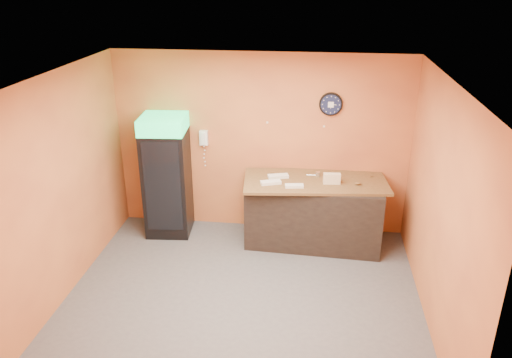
# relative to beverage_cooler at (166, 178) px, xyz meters

# --- Properties ---
(floor) EXTENTS (4.50, 4.50, 0.00)m
(floor) POSITION_rel_beverage_cooler_xyz_m (1.41, -1.61, -0.92)
(floor) COLOR #47474C
(floor) RESTS_ON ground
(back_wall) EXTENTS (4.50, 0.02, 2.80)m
(back_wall) POSITION_rel_beverage_cooler_xyz_m (1.41, 0.39, 0.48)
(back_wall) COLOR #D6773C
(back_wall) RESTS_ON floor
(left_wall) EXTENTS (0.02, 4.00, 2.80)m
(left_wall) POSITION_rel_beverage_cooler_xyz_m (-0.84, -1.61, 0.48)
(left_wall) COLOR #D6773C
(left_wall) RESTS_ON floor
(right_wall) EXTENTS (0.02, 4.00, 2.80)m
(right_wall) POSITION_rel_beverage_cooler_xyz_m (3.66, -1.61, 0.48)
(right_wall) COLOR #D6773C
(right_wall) RESTS_ON floor
(ceiling) EXTENTS (4.50, 4.00, 0.02)m
(ceiling) POSITION_rel_beverage_cooler_xyz_m (1.41, -1.61, 1.88)
(ceiling) COLOR white
(ceiling) RESTS_ON back_wall
(beverage_cooler) EXTENTS (0.71, 0.72, 1.89)m
(beverage_cooler) POSITION_rel_beverage_cooler_xyz_m (0.00, 0.00, 0.00)
(beverage_cooler) COLOR black
(beverage_cooler) RESTS_ON floor
(prep_counter) EXTENTS (2.02, 0.97, 0.99)m
(prep_counter) POSITION_rel_beverage_cooler_xyz_m (2.27, -0.05, -0.43)
(prep_counter) COLOR black
(prep_counter) RESTS_ON floor
(wall_clock) EXTENTS (0.34, 0.06, 0.34)m
(wall_clock) POSITION_rel_beverage_cooler_xyz_m (2.44, 0.36, 1.14)
(wall_clock) COLOR black
(wall_clock) RESTS_ON back_wall
(wall_phone) EXTENTS (0.13, 0.11, 0.23)m
(wall_phone) POSITION_rel_beverage_cooler_xyz_m (0.54, 0.34, 0.56)
(wall_phone) COLOR white
(wall_phone) RESTS_ON back_wall
(butcher_paper) EXTENTS (2.17, 1.15, 0.04)m
(butcher_paper) POSITION_rel_beverage_cooler_xyz_m (2.27, -0.05, 0.08)
(butcher_paper) COLOR brown
(butcher_paper) RESTS_ON prep_counter
(sub_roll_stack) EXTENTS (0.25, 0.10, 0.16)m
(sub_roll_stack) POSITION_rel_beverage_cooler_xyz_m (2.51, -0.15, 0.18)
(sub_roll_stack) COLOR beige
(sub_roll_stack) RESTS_ON butcher_paper
(wrapped_sandwich_left) EXTENTS (0.32, 0.21, 0.04)m
(wrapped_sandwich_left) POSITION_rel_beverage_cooler_xyz_m (1.64, -0.26, 0.13)
(wrapped_sandwich_left) COLOR silver
(wrapped_sandwich_left) RESTS_ON butcher_paper
(wrapped_sandwich_mid) EXTENTS (0.27, 0.14, 0.04)m
(wrapped_sandwich_mid) POSITION_rel_beverage_cooler_xyz_m (1.98, -0.34, 0.12)
(wrapped_sandwich_mid) COLOR silver
(wrapped_sandwich_mid) RESTS_ON butcher_paper
(wrapped_sandwich_right) EXTENTS (0.32, 0.20, 0.04)m
(wrapped_sandwich_right) POSITION_rel_beverage_cooler_xyz_m (1.72, -0.02, 0.13)
(wrapped_sandwich_right) COLOR silver
(wrapped_sandwich_right) RESTS_ON butcher_paper
(kitchen_tool) EXTENTS (0.07, 0.07, 0.07)m
(kitchen_tool) POSITION_rel_beverage_cooler_xyz_m (2.31, 0.11, 0.14)
(kitchen_tool) COLOR silver
(kitchen_tool) RESTS_ON butcher_paper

